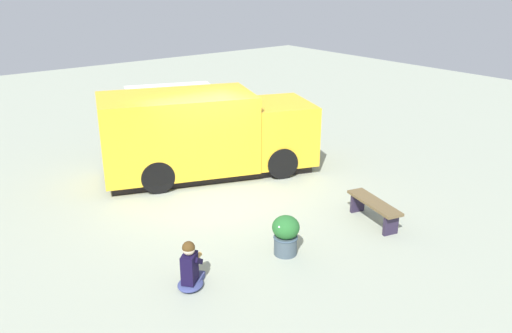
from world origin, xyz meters
name	(u,v)px	position (x,y,z in m)	size (l,w,h in m)	color
ground_plane	(213,191)	(0.00, 0.00, 0.00)	(40.00, 40.00, 0.00)	#9BA491
food_truck	(205,136)	(0.53, 1.14, 1.08)	(5.94, 4.13, 2.23)	yellow
person_customer	(190,269)	(-2.62, -3.30, 0.35)	(0.77, 0.70, 0.89)	navy
planter_flowering_near	(237,117)	(3.81, 4.23, 0.39)	(0.56, 0.56, 0.72)	silver
planter_flowering_far	(286,234)	(-0.59, -3.46, 0.43)	(0.53, 0.53, 0.80)	#42515C
plaza_bench	(374,207)	(1.82, -3.61, 0.37)	(0.76, 1.57, 0.50)	brown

